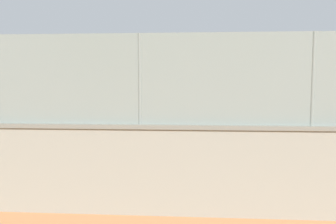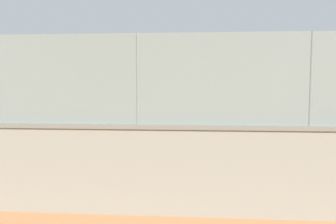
{
  "view_description": "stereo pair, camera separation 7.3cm",
  "coord_description": "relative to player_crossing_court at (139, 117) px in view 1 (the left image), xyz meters",
  "views": [
    {
      "loc": [
        -3.64,
        17.68,
        2.55
      ],
      "look_at": [
        -2.65,
        5.37,
        1.49
      ],
      "focal_mm": 37.37,
      "sensor_mm": 36.0,
      "label": 1
    },
    {
      "loc": [
        -3.71,
        17.68,
        2.55
      ],
      "look_at": [
        -2.65,
        5.37,
        1.49
      ],
      "focal_mm": 37.37,
      "sensor_mm": 36.0,
      "label": 2
    }
  ],
  "objects": [
    {
      "name": "ground_plane",
      "position": [
        0.96,
        -1.35,
        -0.88
      ],
      "size": [
        260.0,
        260.0,
        0.0
      ],
      "primitive_type": "plane",
      "color": "#B27247"
    },
    {
      "name": "perimeter_wall",
      "position": [
        -1.62,
        9.78,
        0.0
      ],
      "size": [
        25.97,
        0.52,
        1.75
      ],
      "color": "gray",
      "rests_on": "ground_plane"
    },
    {
      "name": "fence_panel_on_wall",
      "position": [
        -1.62,
        9.78,
        1.72
      ],
      "size": [
        25.52,
        0.26,
        1.71
      ],
      "color": "gray",
      "rests_on": "perimeter_wall"
    },
    {
      "name": "player_crossing_court",
      "position": [
        0.0,
        0.0,
        0.0
      ],
      "size": [
        0.69,
        1.21,
        1.5
      ],
      "color": "black",
      "rests_on": "ground_plane"
    },
    {
      "name": "player_near_wall_returning",
      "position": [
        -3.45,
        -1.12,
        0.14
      ],
      "size": [
        0.74,
        1.24,
        1.72
      ],
      "color": "black",
      "rests_on": "ground_plane"
    },
    {
      "name": "sports_ball",
      "position": [
        0.68,
        1.99,
        0.68
      ],
      "size": [
        0.23,
        0.23,
        0.23
      ],
      "primitive_type": "sphere",
      "color": "yellow"
    }
  ]
}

